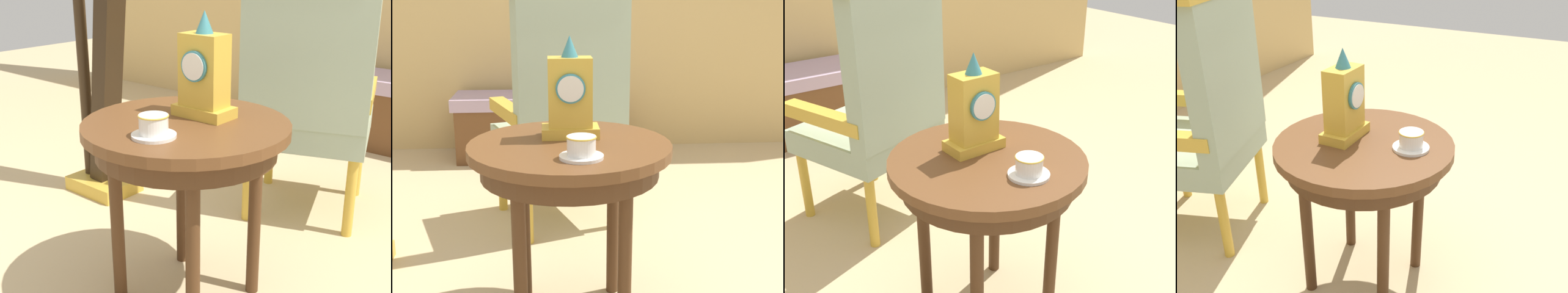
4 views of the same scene
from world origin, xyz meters
TOP-DOWN VIEW (x-y plane):
  - ground_plane at (0.00, 0.00)m, footprint 10.00×10.00m
  - side_table at (0.09, -0.04)m, footprint 0.66×0.66m
  - teacup_left at (0.11, -0.21)m, footprint 0.13×0.13m
  - mantel_clock at (0.09, 0.04)m, footprint 0.19×0.11m
  - armchair at (0.09, 0.75)m, footprint 0.69×0.68m

SIDE VIEW (x-z plane):
  - ground_plane at x=0.00m, z-range 0.00..0.00m
  - side_table at x=0.09m, z-range 0.24..0.87m
  - armchair at x=0.09m, z-range 0.02..1.16m
  - teacup_left at x=0.11m, z-range 0.63..0.70m
  - mantel_clock at x=0.09m, z-range 0.60..0.94m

